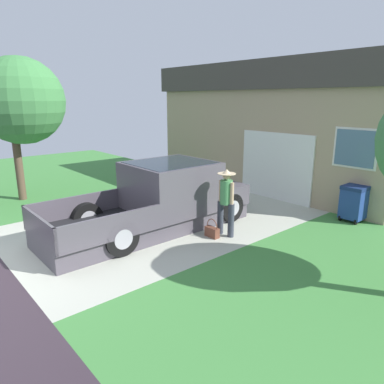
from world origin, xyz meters
TOP-DOWN VIEW (x-y plane):
  - pickup_truck at (0.30, 3.86)m, footprint 2.13×5.52m
  - person_with_hat at (1.80, 4.61)m, footprint 0.50×0.44m
  - handbag at (1.68, 4.27)m, footprint 0.38×0.16m
  - house_with_garage at (-0.65, 11.77)m, footprint 9.96×7.17m
  - front_yard_tree at (-4.94, 2.07)m, footprint 2.77×2.77m
  - wheeled_trash_bin at (3.39, 8.11)m, footprint 0.60×0.72m

SIDE VIEW (x-z plane):
  - handbag at x=1.68m, z-range -0.09..0.38m
  - wheeled_trash_bin at x=3.39m, z-range 0.04..1.05m
  - pickup_truck at x=0.30m, z-range -0.09..1.62m
  - person_with_hat at x=1.80m, z-range 0.09..1.77m
  - house_with_garage at x=-0.65m, z-range 0.03..4.60m
  - front_yard_tree at x=-4.94m, z-range 0.94..5.56m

